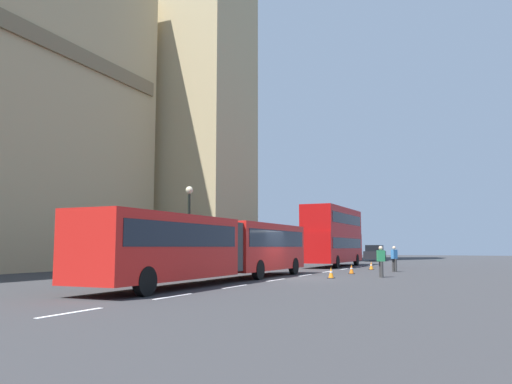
{
  "coord_description": "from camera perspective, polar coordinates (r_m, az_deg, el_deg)",
  "views": [
    {
      "loc": [
        -25.36,
        -9.47,
        1.64
      ],
      "look_at": [
        4.78,
        4.0,
        5.24
      ],
      "focal_mm": 35.41,
      "sensor_mm": 36.0,
      "label": 1
    }
  ],
  "objects": [
    {
      "name": "lane_centre_marking",
      "position": [
        29.84,
        5.61,
        -9.34
      ],
      "size": [
        39.0,
        0.16,
        0.01
      ],
      "color": "silver",
      "rests_on": "ground_plane"
    },
    {
      "name": "articulated_bus",
      "position": [
        24.17,
        -4.25,
        -5.96
      ],
      "size": [
        17.84,
        2.54,
        2.9
      ],
      "color": "red",
      "rests_on": "ground_plane"
    },
    {
      "name": "traffic_cone_west",
      "position": [
        27.15,
        8.48,
        -9.02
      ],
      "size": [
        0.36,
        0.36,
        0.58
      ],
      "color": "black",
      "rests_on": "ground_plane"
    },
    {
      "name": "pedestrian_near_cones",
      "position": [
        28.4,
        13.94,
        -7.51
      ],
      "size": [
        0.41,
        0.47,
        1.69
      ],
      "color": "#333333",
      "rests_on": "ground_plane"
    },
    {
      "name": "traffic_cone_east",
      "position": [
        37.77,
        12.89,
        -8.13
      ],
      "size": [
        0.36,
        0.36,
        0.58
      ],
      "color": "black",
      "rests_on": "ground_plane"
    },
    {
      "name": "sedan_lead",
      "position": [
        60.66,
        13.29,
        -6.74
      ],
      "size": [
        4.4,
        1.86,
        1.85
      ],
      "color": "black",
      "rests_on": "ground_plane"
    },
    {
      "name": "pedestrian_by_kerb",
      "position": [
        35.03,
        15.35,
        -7.19
      ],
      "size": [
        0.47,
        0.41,
        1.69
      ],
      "color": "#333333",
      "rests_on": "ground_plane"
    },
    {
      "name": "street_lamp",
      "position": [
        30.45,
        -7.59,
        -3.51
      ],
      "size": [
        0.44,
        0.44,
        5.27
      ],
      "color": "black",
      "rests_on": "ground_plane"
    },
    {
      "name": "traffic_cone_middle",
      "position": [
        31.78,
        10.74,
        -8.57
      ],
      "size": [
        0.36,
        0.36,
        0.58
      ],
      "color": "black",
      "rests_on": "ground_plane"
    },
    {
      "name": "ground_plane",
      "position": [
        27.12,
        3.65,
        -9.68
      ],
      "size": [
        160.0,
        160.0,
        0.0
      ],
      "primitive_type": "plane",
      "color": "#333335"
    },
    {
      "name": "double_decker_bus",
      "position": [
        43.27,
        8.73,
        -4.73
      ],
      "size": [
        10.54,
        2.54,
        4.9
      ],
      "color": "#B20F0F",
      "rests_on": "ground_plane"
    }
  ]
}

